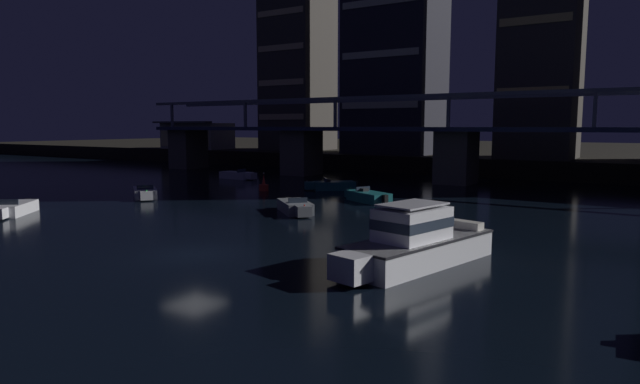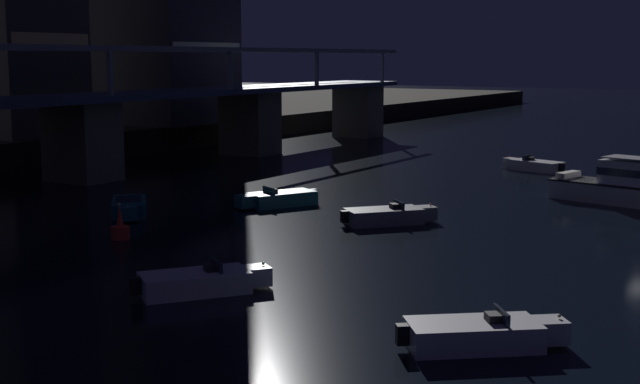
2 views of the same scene
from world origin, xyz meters
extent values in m
plane|color=black|center=(0.00, 0.00, 0.00)|extent=(400.00, 400.00, 0.00)
cube|color=black|center=(0.00, 86.35, 1.10)|extent=(240.00, 80.00, 2.20)
cube|color=#605B51|center=(-39.87, 38.35, 2.77)|extent=(3.60, 4.40, 5.55)
cube|color=#605B51|center=(-19.94, 38.35, 2.77)|extent=(3.60, 4.40, 5.55)
cube|color=#605B51|center=(0.00, 38.35, 2.77)|extent=(3.60, 4.40, 5.55)
cube|color=#2D3856|center=(0.00, 38.35, 5.78)|extent=(85.74, 6.40, 0.45)
cube|color=slate|center=(0.00, 35.45, 9.20)|extent=(85.74, 0.36, 0.36)
cube|color=slate|center=(0.00, 41.25, 9.20)|extent=(85.74, 0.36, 0.36)
cube|color=slate|center=(-39.87, 35.45, 7.60)|extent=(0.30, 0.30, 3.20)
cube|color=slate|center=(-26.58, 35.45, 7.60)|extent=(0.30, 0.30, 3.20)
cube|color=slate|center=(-13.29, 35.45, 7.60)|extent=(0.30, 0.30, 3.20)
cube|color=slate|center=(0.00, 35.45, 7.60)|extent=(0.30, 0.30, 3.20)
cube|color=slate|center=(13.29, 35.45, 7.60)|extent=(0.30, 0.30, 3.20)
cube|color=#423D38|center=(-32.99, 56.52, 15.59)|extent=(9.41, 9.61, 26.78)
cube|color=beige|center=(-32.99, 51.67, 7.56)|extent=(8.66, 0.10, 0.90)
cube|color=beige|center=(-32.99, 51.67, 12.91)|extent=(8.66, 0.10, 0.90)
cube|color=beige|center=(-32.99, 51.67, 18.27)|extent=(8.66, 0.10, 0.90)
cube|color=beige|center=(-32.99, 51.67, 23.62)|extent=(8.66, 0.10, 0.90)
cube|color=#282833|center=(-14.28, 53.68, 19.01)|extent=(12.23, 10.36, 33.63)
cube|color=beige|center=(-14.28, 48.45, 8.93)|extent=(11.26, 0.10, 0.90)
cube|color=beige|center=(-14.28, 48.45, 15.65)|extent=(11.26, 0.10, 0.90)
cube|color=beige|center=(-14.28, 48.45, 22.38)|extent=(11.26, 0.10, 0.90)
cube|color=#F2D172|center=(5.53, 47.22, 10.03)|extent=(7.76, 0.10, 0.90)
cube|color=#F2D172|center=(5.53, 47.22, 17.86)|extent=(7.76, 0.10, 0.90)
cube|color=#B2AD9E|center=(-50.02, 50.35, 4.40)|extent=(12.00, 6.00, 4.40)
cube|color=#EAD88C|center=(-50.02, 47.30, 3.96)|extent=(11.20, 0.10, 2.64)
cube|color=#4C4C51|center=(-50.02, 46.75, 6.75)|extent=(12.40, 1.60, 0.30)
cube|color=silver|center=(9.83, 4.05, 0.60)|extent=(4.40, 8.39, 1.20)
cube|color=silver|center=(8.77, -0.38, 0.68)|extent=(1.65, 1.40, 1.04)
cube|color=black|center=(9.83, 4.05, 1.15)|extent=(4.49, 8.48, 0.10)
cube|color=white|center=(9.69, 3.47, 1.90)|extent=(2.79, 3.60, 1.40)
cube|color=#283342|center=(9.69, 3.47, 1.95)|extent=(2.84, 3.65, 0.44)
cube|color=silver|center=(9.69, 3.47, 2.75)|extent=(2.51, 3.24, 0.08)
cube|color=#B7B2A8|center=(10.62, 7.35, 1.38)|extent=(2.16, 1.07, 0.36)
cube|color=silver|center=(-19.25, 1.88, 0.40)|extent=(3.84, 4.18, 0.80)
cube|color=#283342|center=(-18.72, 1.21, 0.98)|extent=(1.12, 0.92, 0.36)
cube|color=#262628|center=(-18.88, 1.41, 0.92)|extent=(0.69, 0.66, 0.24)
cube|color=black|center=(-20.59, 3.57, 0.50)|extent=(0.51, 0.51, 0.60)
cube|color=#196066|center=(-7.99, 26.43, 0.40)|extent=(4.11, 3.96, 0.80)
cube|color=#196066|center=(-9.77, 24.81, 0.45)|extent=(1.33, 1.34, 0.70)
cube|color=#283342|center=(-8.62, 25.86, 0.98)|extent=(0.98, 1.07, 0.36)
cube|color=#262628|center=(-8.44, 26.03, 0.92)|extent=(0.67, 0.68, 0.24)
cube|color=black|center=(-6.39, 27.88, 0.50)|extent=(0.51, 0.51, 0.60)
sphere|color=beige|center=(-9.96, 24.65, 0.88)|extent=(0.12, 0.12, 0.12)
cube|color=#196066|center=(-1.32, 20.75, 0.40)|extent=(4.30, 3.37, 0.80)
cube|color=#196066|center=(-3.47, 21.83, 0.45)|extent=(1.25, 1.29, 0.70)
cube|color=#283342|center=(-2.08, 21.13, 0.98)|extent=(0.70, 1.25, 0.36)
cube|color=#262628|center=(-1.86, 21.02, 0.92)|extent=(0.61, 0.68, 0.24)
cube|color=black|center=(0.60, 19.77, 0.50)|extent=(0.48, 0.48, 0.60)
sphere|color=#33D84C|center=(-3.69, 21.95, 0.88)|extent=(0.12, 0.12, 0.12)
cube|color=silver|center=(-18.86, 12.84, 0.40)|extent=(4.21, 3.78, 0.80)
cube|color=silver|center=(-16.93, 11.41, 0.45)|extent=(1.31, 1.33, 0.70)
cube|color=#283342|center=(-18.18, 12.33, 0.98)|extent=(0.89, 1.14, 0.36)
cube|color=#262628|center=(-18.38, 12.48, 0.92)|extent=(0.66, 0.69, 0.24)
cube|color=black|center=(-20.59, 14.13, 0.50)|extent=(0.50, 0.50, 0.60)
sphere|color=#33D84C|center=(-16.73, 11.26, 0.88)|extent=(0.12, 0.12, 0.12)
cube|color=gray|center=(-3.25, 13.07, 0.40)|extent=(4.12, 3.94, 0.80)
cube|color=gray|center=(-1.45, 11.48, 0.45)|extent=(1.33, 1.34, 0.70)
cube|color=#283342|center=(-2.62, 12.51, 0.98)|extent=(0.97, 1.08, 0.36)
cube|color=#262628|center=(-2.80, 12.68, 0.92)|extent=(0.67, 0.68, 0.24)
cube|color=black|center=(-4.87, 14.50, 0.50)|extent=(0.51, 0.51, 0.60)
sphere|color=red|center=(-1.26, 11.32, 0.88)|extent=(0.12, 0.12, 0.12)
cube|color=silver|center=(-23.35, 29.83, 0.40)|extent=(4.03, 2.08, 0.80)
cube|color=silver|center=(-20.95, 29.66, 0.45)|extent=(0.97, 1.05, 0.70)
cube|color=#283342|center=(-22.50, 29.77, 0.98)|extent=(0.20, 1.35, 0.36)
cube|color=#262628|center=(-22.75, 29.79, 0.92)|extent=(0.44, 0.59, 0.24)
cube|color=black|center=(-25.50, 29.99, 0.50)|extent=(0.38, 0.38, 0.60)
sphere|color=beige|center=(-20.70, 29.64, 0.88)|extent=(0.12, 0.12, 0.12)
cylinder|color=red|center=(-13.17, 22.08, 0.30)|extent=(0.90, 0.90, 0.60)
cone|color=red|center=(-13.17, 22.08, 1.10)|extent=(0.36, 0.36, 1.00)
sphere|color=#F2EAB2|center=(-13.17, 22.08, 1.68)|extent=(0.16, 0.16, 0.16)
camera|label=1|loc=(18.76, -18.28, 6.11)|focal=30.56mm
camera|label=2|loc=(-42.82, -7.12, 8.58)|focal=48.64mm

